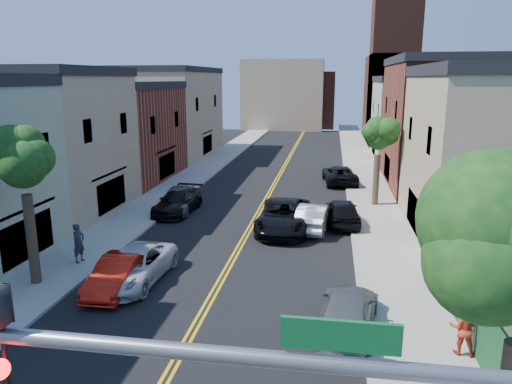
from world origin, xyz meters
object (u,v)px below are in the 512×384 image
at_px(black_car_left, 178,202).
at_px(grey_car_right, 348,311).
at_px(pedestrian_left, 79,243).
at_px(grey_car_left, 178,199).
at_px(pedestrian_right, 463,328).
at_px(white_pickup, 133,266).
at_px(black_car_right, 342,212).
at_px(silver_car_right, 314,217).
at_px(dark_car_right_far, 340,175).
at_px(red_sedan, 118,274).
at_px(black_suv_lane, 284,216).

bearing_deg(black_car_left, grey_car_right, -48.45).
xyz_separation_m(black_car_left, pedestrian_left, (-1.82, -9.68, 0.34)).
bearing_deg(black_car_left, grey_car_left, 108.37).
bearing_deg(pedestrian_right, grey_car_right, -8.84).
height_order(white_pickup, grey_car_left, grey_car_left).
relative_size(grey_car_right, pedestrian_right, 2.72).
relative_size(white_pickup, grey_car_right, 1.09).
xyz_separation_m(grey_car_right, pedestrian_left, (-12.72, 4.25, 0.40)).
relative_size(black_car_right, pedestrian_right, 2.68).
bearing_deg(silver_car_right, pedestrian_left, 40.40).
bearing_deg(grey_car_right, white_pickup, -8.58).
relative_size(black_car_left, dark_car_right_far, 0.94).
distance_m(red_sedan, grey_car_left, 12.51).
xyz_separation_m(dark_car_right_far, pedestrian_left, (-12.72, -20.70, 0.33)).
bearing_deg(black_car_right, white_pickup, 41.36).
height_order(white_pickup, pedestrian_left, pedestrian_left).
distance_m(white_pickup, black_suv_lane, 10.30).
xyz_separation_m(grey_car_right, black_suv_lane, (-3.44, 11.21, 0.18)).
bearing_deg(white_pickup, red_sedan, -108.88).
xyz_separation_m(white_pickup, pedestrian_right, (12.90, -3.97, 0.31)).
relative_size(pedestrian_left, pedestrian_right, 1.07).
bearing_deg(red_sedan, white_pickup, 67.47).
height_order(grey_car_left, black_suv_lane, black_suv_lane).
bearing_deg(black_suv_lane, grey_car_right, -72.75).
relative_size(grey_car_right, dark_car_right_far, 0.87).
relative_size(grey_car_left, pedestrian_right, 2.76).
height_order(black_car_left, dark_car_right_far, dark_car_right_far).
bearing_deg(black_suv_lane, black_car_right, 27.30).
distance_m(dark_car_right_far, pedestrian_left, 24.30).
xyz_separation_m(white_pickup, black_car_left, (-1.60, 11.20, 0.02)).
bearing_deg(black_car_left, black_car_right, -1.53).
bearing_deg(silver_car_right, black_car_right, -136.30).
relative_size(red_sedan, pedestrian_left, 2.28).
xyz_separation_m(black_car_right, dark_car_right_far, (0.00, 11.98, -0.04)).
height_order(white_pickup, pedestrian_right, pedestrian_right).
distance_m(grey_car_left, black_suv_lane, 8.17).
bearing_deg(black_car_left, dark_car_right_far, 48.84).
bearing_deg(dark_car_right_far, silver_car_right, 75.80).
distance_m(red_sedan, silver_car_right, 12.61).
bearing_deg(white_pickup, pedestrian_right, -14.54).
bearing_deg(dark_car_right_far, black_suv_lane, 69.04).
height_order(black_car_left, pedestrian_right, pedestrian_right).
distance_m(black_car_left, silver_car_right, 9.47).
relative_size(black_car_left, pedestrian_left, 2.76).
bearing_deg(dark_car_right_far, white_pickup, 60.38).
bearing_deg(pedestrian_right, pedestrian_left, -8.40).
distance_m(black_car_right, black_suv_lane, 3.87).
bearing_deg(dark_car_right_far, pedestrian_left, 51.54).
xyz_separation_m(red_sedan, black_car_right, (9.63, 11.09, 0.10)).
relative_size(dark_car_right_far, pedestrian_right, 3.12).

